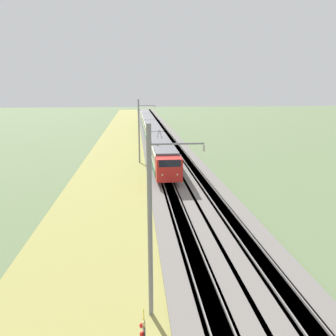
% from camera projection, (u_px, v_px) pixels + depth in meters
% --- Properties ---
extents(ballast_main, '(240.00, 4.40, 0.30)m').
position_uv_depth(ballast_main, '(156.00, 150.00, 58.59)').
color(ballast_main, slate).
rests_on(ballast_main, ground).
extents(ballast_adjacent, '(240.00, 4.40, 0.30)m').
position_uv_depth(ballast_adjacent, '(178.00, 150.00, 58.99)').
color(ballast_adjacent, slate).
rests_on(ballast_adjacent, ground).
extents(track_main, '(240.00, 1.57, 0.45)m').
position_uv_depth(track_main, '(156.00, 150.00, 58.59)').
color(track_main, '#4C4238').
rests_on(track_main, ground).
extents(track_adjacent, '(240.00, 1.57, 0.45)m').
position_uv_depth(track_adjacent, '(178.00, 150.00, 58.99)').
color(track_adjacent, '#4C4238').
rests_on(track_adjacent, ground).
extents(grass_verge, '(240.00, 10.81, 0.12)m').
position_uv_depth(grass_verge, '(121.00, 151.00, 58.02)').
color(grass_verge, '#99934C').
rests_on(grass_verge, ground).
extents(passenger_train, '(87.76, 2.96, 4.85)m').
position_uv_depth(passenger_train, '(150.00, 126.00, 77.55)').
color(passenger_train, red).
rests_on(passenger_train, ground).
extents(catenary_mast_near, '(0.22, 2.56, 9.37)m').
position_uv_depth(catenary_mast_near, '(151.00, 224.00, 14.84)').
color(catenary_mast_near, slate).
rests_on(catenary_mast_near, ground).
extents(catenary_mast_mid, '(0.22, 2.56, 9.39)m').
position_uv_depth(catenary_mast_mid, '(139.00, 131.00, 47.69)').
color(catenary_mast_mid, slate).
rests_on(catenary_mast_mid, ground).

